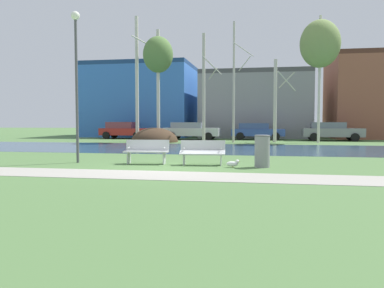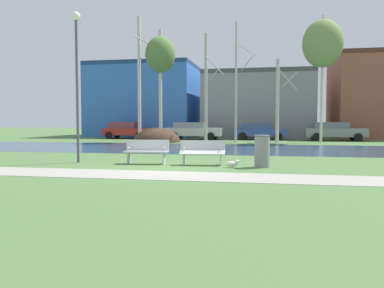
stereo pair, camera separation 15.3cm
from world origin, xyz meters
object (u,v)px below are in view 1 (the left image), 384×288
object	(u,v)px
parked_sedan_second_silver	(191,130)
parked_hatch_third_blue	(257,131)
seagull	(233,164)
parked_wagon_fourth_grey	(331,131)
trash_bin	(262,151)
streetlamp	(76,63)
bench_left	(147,151)
parked_van_nearest_red	(124,130)
bench_right	(203,152)

from	to	relation	value
parked_sedan_second_silver	parked_hatch_third_blue	bearing A→B (deg)	7.13
seagull	parked_wagon_fourth_grey	size ratio (longest dim) A/B	0.10
trash_bin	parked_hatch_third_blue	bearing A→B (deg)	91.31
seagull	streetlamp	xyz separation A→B (m)	(-5.83, 0.50, 3.57)
parked_sedan_second_silver	seagull	bearing A→B (deg)	-75.52
streetlamp	parked_sedan_second_silver	size ratio (longest dim) A/B	1.20
bench_left	parked_hatch_third_blue	world-z (taller)	parked_hatch_third_blue
streetlamp	parked_hatch_third_blue	size ratio (longest dim) A/B	1.28
trash_bin	parked_hatch_third_blue	world-z (taller)	parked_hatch_third_blue
seagull	streetlamp	bearing A→B (deg)	175.09
trash_bin	seagull	bearing A→B (deg)	-164.50
streetlamp	parked_van_nearest_red	distance (m)	20.04
seagull	parked_hatch_third_blue	bearing A→B (deg)	88.49
seagull	parked_hatch_third_blue	xyz separation A→B (m)	(0.52, 19.76, 0.61)
bench_right	parked_sedan_second_silver	size ratio (longest dim) A/B	0.35
bench_left	parked_sedan_second_silver	size ratio (longest dim) A/B	0.35
parked_van_nearest_red	parked_wagon_fourth_grey	distance (m)	17.36
parked_van_nearest_red	parked_sedan_second_silver	size ratio (longest dim) A/B	0.91
trash_bin	streetlamp	world-z (taller)	streetlamp
trash_bin	parked_van_nearest_red	world-z (taller)	parked_van_nearest_red
bench_left	parked_wagon_fourth_grey	size ratio (longest dim) A/B	0.36
bench_right	parked_hatch_third_blue	xyz separation A→B (m)	(1.64, 19.18, 0.27)
trash_bin	parked_sedan_second_silver	bearing A→B (deg)	107.38
bench_right	seagull	size ratio (longest dim) A/B	3.45
trash_bin	parked_sedan_second_silver	size ratio (longest dim) A/B	0.23
bench_right	parked_hatch_third_blue	bearing A→B (deg)	85.12
bench_right	streetlamp	distance (m)	5.72
bench_right	parked_wagon_fourth_grey	world-z (taller)	parked_wagon_fourth_grey
parked_sedan_second_silver	parked_van_nearest_red	bearing A→B (deg)	174.88
trash_bin	streetlamp	size ratio (longest dim) A/B	0.20
bench_left	streetlamp	bearing A→B (deg)	-178.19
trash_bin	parked_wagon_fourth_grey	xyz separation A→B (m)	(5.35, 18.89, 0.22)
parked_sedan_second_silver	parked_wagon_fourth_grey	distance (m)	11.24
seagull	streetlamp	size ratio (longest dim) A/B	0.09
seagull	bench_right	bearing A→B (deg)	152.39
trash_bin	streetlamp	distance (m)	7.49
seagull	parked_sedan_second_silver	size ratio (longest dim) A/B	0.10
parked_wagon_fourth_grey	seagull	bearing A→B (deg)	-108.25
bench_right	seagull	world-z (taller)	bench_right
bench_right	parked_van_nearest_red	distance (m)	21.47
seagull	streetlamp	distance (m)	6.86
seagull	streetlamp	world-z (taller)	streetlamp
seagull	parked_van_nearest_red	xyz separation A→B (m)	(-11.04, 19.63, 0.64)
seagull	parked_van_nearest_red	world-z (taller)	parked_van_nearest_red
parked_van_nearest_red	seagull	bearing A→B (deg)	-60.66
bench_right	parked_wagon_fourth_grey	size ratio (longest dim) A/B	0.36
streetlamp	parked_sedan_second_silver	bearing A→B (deg)	87.21
seagull	parked_sedan_second_silver	bearing A→B (deg)	104.48
bench_left	parked_van_nearest_red	xyz separation A→B (m)	(-7.86, 19.05, 0.30)
seagull	parked_hatch_third_blue	size ratio (longest dim) A/B	0.11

